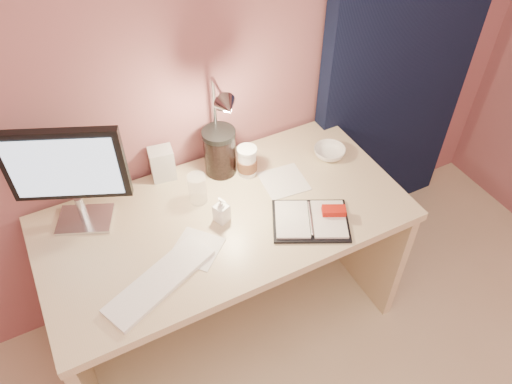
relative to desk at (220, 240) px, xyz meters
name	(u,v)px	position (x,y,z in m)	size (l,w,h in m)	color
room	(393,28)	(0.95, 0.24, 0.63)	(3.50, 3.50, 3.50)	#C6B28E
desk	(220,240)	(0.00, 0.00, 0.00)	(1.40, 0.70, 0.73)	beige
monitor	(68,170)	(-0.48, 0.14, 0.49)	(0.39, 0.21, 0.44)	silver
keyboard	(160,281)	(-0.32, -0.25, 0.23)	(0.41, 0.12, 0.02)	white
planner	(312,219)	(0.28, -0.25, 0.24)	(0.35, 0.32, 0.04)	black
paper_a	(197,249)	(-0.16, -0.18, 0.23)	(0.16, 0.16, 0.00)	silver
paper_b	(284,181)	(0.29, -0.01, 0.23)	(0.17, 0.17, 0.00)	silver
coffee_cup	(247,162)	(0.18, 0.10, 0.29)	(0.08, 0.08, 0.13)	white
clear_cup	(197,189)	(-0.06, 0.05, 0.29)	(0.07, 0.07, 0.13)	white
bowl	(329,152)	(0.55, 0.03, 0.25)	(0.14, 0.14, 0.04)	white
lotion_bottle	(221,210)	(-0.02, -0.09, 0.28)	(0.05, 0.05, 0.11)	white
dark_jar	(220,154)	(0.09, 0.17, 0.32)	(0.13, 0.13, 0.18)	black
product_box	(162,164)	(-0.13, 0.24, 0.30)	(0.09, 0.08, 0.14)	silver
desk_lamp	(230,122)	(0.12, 0.12, 0.50)	(0.12, 0.27, 0.44)	silver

